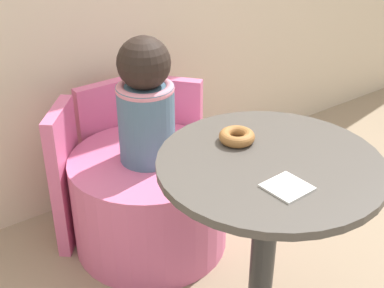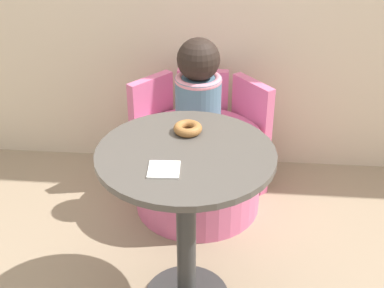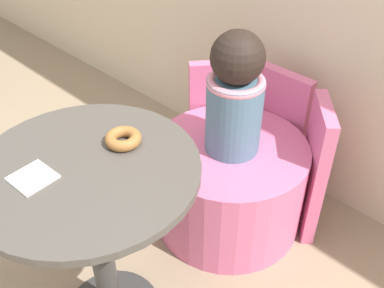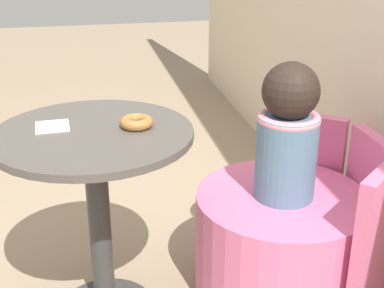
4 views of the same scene
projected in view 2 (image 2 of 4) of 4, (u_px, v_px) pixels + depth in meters
round_table at (186, 196)px, 1.99m from camera, size 0.65×0.65×0.72m
tub_chair at (198, 171)px, 2.73m from camera, size 0.64×0.64×0.41m
booth_backrest at (202, 129)px, 2.90m from camera, size 0.74×0.27×0.62m
child_figure at (198, 91)px, 2.50m from camera, size 0.22×0.22×0.50m
donut at (188, 128)px, 2.01m from camera, size 0.11×0.11×0.03m
paper_napkin at (164, 169)px, 1.79m from camera, size 0.11×0.11×0.01m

